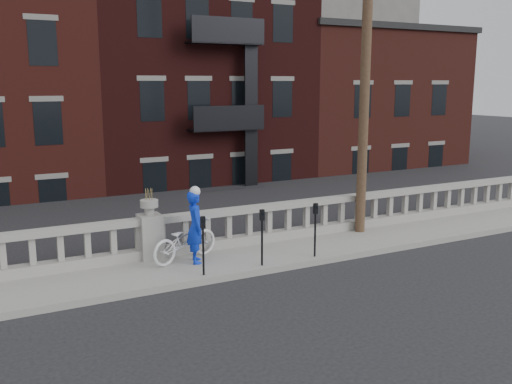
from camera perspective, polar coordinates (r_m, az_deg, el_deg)
ground at (r=11.06m, az=-4.13°, el=-12.78°), size 120.00×120.00×0.00m
sidewalk at (r=13.66m, az=-9.23°, el=-7.87°), size 32.00×2.20×0.15m
balustrade at (r=14.36m, az=-10.51°, el=-4.61°), size 28.00×0.34×1.03m
planter_pedestal at (r=14.31m, az=-10.54°, el=-3.88°), size 0.55×0.55×1.76m
lower_level at (r=32.72m, az=-19.77°, el=7.11°), size 80.00×44.00×20.80m
utility_pole at (r=16.47m, az=10.94°, el=13.49°), size 1.60×0.28×10.00m
parking_meter_a at (r=12.85m, az=-5.32°, el=-4.69°), size 0.10×0.09×1.36m
parking_meter_b at (r=13.46m, az=0.61°, el=-3.91°), size 0.10×0.09×1.36m
parking_meter_c at (r=14.21m, az=5.95°, el=-3.17°), size 0.10×0.09×1.36m
bicycle at (r=14.05m, az=-7.13°, el=-4.78°), size 2.05×1.30×1.02m
cyclist at (r=13.77m, az=-6.06°, el=-3.47°), size 0.57×0.73×1.76m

